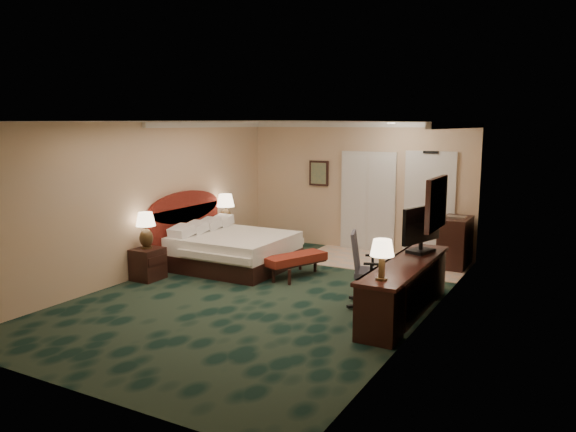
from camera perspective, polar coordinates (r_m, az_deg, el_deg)
The scene contains 24 objects.
floor at distance 9.00m, azimuth -2.08°, elevation -7.93°, with size 5.00×7.50×0.00m, color black.
ceiling at distance 8.59m, azimuth -2.19°, elevation 9.52°, with size 5.00×7.50×0.00m, color white.
wall_back at distance 12.04m, azimuth 7.09°, elevation 2.98°, with size 5.00×0.00×2.70m, color tan.
wall_front at distance 5.86m, azimuth -21.38°, elevation -4.36°, with size 5.00×0.00×2.70m, color tan.
wall_left at distance 10.19m, azimuth -14.28°, elevation 1.61°, with size 0.00×7.50×2.70m, color tan.
wall_right at distance 7.73m, azimuth 13.98°, elevation -0.79°, with size 0.00×7.50×2.70m, color tan.
crown_molding at distance 8.59m, azimuth -2.19°, elevation 9.19°, with size 5.00×7.50×0.10m, color silver, non-canonical shape.
tile_patch at distance 11.18m, azimuth 9.62°, elevation -4.58°, with size 3.20×1.70×0.01m, color beige.
headboard at distance 11.00m, azimuth -10.37°, elevation -1.13°, with size 0.12×2.00×1.40m, color #4F1309, non-canonical shape.
entry_door at distance 11.57m, azimuth 14.15°, elevation 1.01°, with size 1.02×0.06×2.18m, color silver.
closet_doors at distance 11.95m, azimuth 8.10°, elevation 1.46°, with size 1.20×0.06×2.10m, color silver.
wall_art at distance 12.34m, azimuth 3.15°, elevation 4.36°, with size 0.45×0.06×0.55m, color #4C6859.
wall_mirror at distance 8.28m, azimuth 14.84°, elevation 1.24°, with size 0.05×0.95×0.75m, color white.
bed at distance 10.59m, azimuth -5.46°, elevation -3.56°, with size 1.97×1.83×0.63m, color white.
nightstand_near at distance 10.05m, azimuth -14.04°, elevation -4.75°, with size 0.44×0.50×0.55m, color black.
nightstand_far at distance 11.82m, azimuth -6.34°, elevation -2.42°, with size 0.43×0.50×0.54m, color black.
lamp_near at distance 9.95m, azimuth -14.23°, elevation -1.42°, with size 0.33×0.33×0.63m, color #301F12, non-canonical shape.
lamp_far at distance 11.73m, azimuth -6.36°, elevation 0.55°, with size 0.37×0.37×0.69m, color #301F12, non-canonical shape.
bed_bench at distance 9.93m, azimuth 0.73°, elevation -5.07°, with size 0.41×1.18×0.40m, color maroon.
desk at distance 8.12m, azimuth 11.80°, elevation -7.25°, with size 0.57×2.64×0.76m, color black.
tv at distance 8.60m, azimuth 13.40°, elevation -1.35°, with size 0.08×0.90×0.70m, color black.
desk_lamp at distance 7.02m, azimuth 9.52°, elevation -4.37°, with size 0.30×0.30×0.52m, color #301F12, non-canonical shape.
desk_chair at distance 8.36m, azimuth 8.52°, elevation -5.41°, with size 0.65×0.61×1.12m, color #484855, non-canonical shape.
minibar at distance 11.02m, azimuth 16.62°, elevation -2.57°, with size 0.49×0.89×0.94m, color black.
Camera 1 is at (4.42, -7.36, 2.68)m, focal length 35.00 mm.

